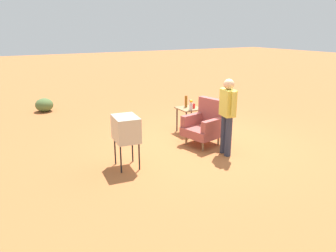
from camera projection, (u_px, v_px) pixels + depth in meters
name	position (u px, v px, depth m)	size (l,w,h in m)	color
ground_plane	(210.00, 145.00, 7.59)	(60.00, 60.00, 0.00)	#AD6033
armchair	(206.00, 123.00, 7.52)	(0.91, 0.92, 1.06)	#937047
side_table	(189.00, 112.00, 8.37)	(0.56, 0.56, 0.65)	black
tv_on_stand	(126.00, 129.00, 6.16)	(0.64, 0.50, 1.03)	black
person_standing	(227.00, 112.00, 6.77)	(0.56, 0.28, 1.64)	#2D3347
soda_can_red	(194.00, 106.00, 8.28)	(0.07, 0.07, 0.12)	red
bottle_tall_amber	(186.00, 101.00, 8.39)	(0.07, 0.07, 0.30)	brown
flower_vase	(191.00, 104.00, 8.09)	(0.15, 0.10, 0.27)	silver
shrub_lone	(44.00, 105.00, 10.57)	(0.57, 0.57, 0.44)	#516B38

